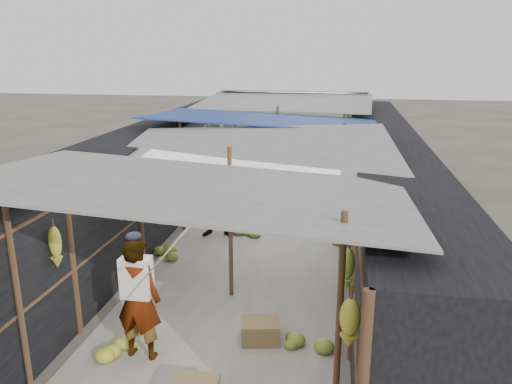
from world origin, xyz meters
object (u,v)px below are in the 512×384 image
Objects in this scene: vendor_elderly at (138,299)px; shopper_blue at (221,198)px; vendor_seated at (308,168)px; black_basin at (307,192)px.

shopper_blue reaches higher than vendor_elderly.
vendor_elderly reaches higher than vendor_seated.
shopper_blue reaches higher than black_basin.
black_basin is at bearing -97.46° from vendor_elderly.
shopper_blue is at bearing -13.45° from vendor_seated.
shopper_blue is (0.02, 4.62, 0.04)m from vendor_elderly.
vendor_elderly is at bearing -92.45° from shopper_blue.
black_basin is 0.34× the size of vendor_elderly.
shopper_blue is 5.34m from vendor_seated.
vendor_elderly is at bearing -101.31° from black_basin.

